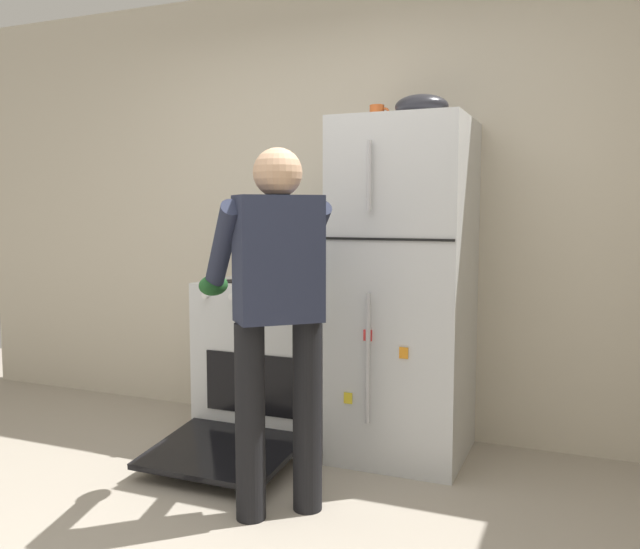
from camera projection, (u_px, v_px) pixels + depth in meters
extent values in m
cube|color=beige|center=(364.00, 208.00, 3.99)|extent=(6.00, 0.10, 2.70)
cube|color=silver|center=(404.00, 290.00, 3.55)|extent=(0.68, 0.68, 1.81)
cube|color=black|center=(387.00, 239.00, 3.20)|extent=(0.67, 0.01, 0.01)
cylinder|color=#B7B7BC|center=(368.00, 359.00, 3.27)|extent=(0.02, 0.02, 0.66)
cylinder|color=#B7B7BC|center=(369.00, 176.00, 3.19)|extent=(0.02, 0.02, 0.34)
cube|color=orange|center=(404.00, 353.00, 3.22)|extent=(0.04, 0.01, 0.06)
cube|color=yellow|center=(348.00, 398.00, 3.35)|extent=(0.04, 0.01, 0.06)
cube|color=red|center=(368.00, 335.00, 3.28)|extent=(0.04, 0.01, 0.06)
cube|color=silver|center=(275.00, 358.00, 3.89)|extent=(0.76, 0.64, 0.93)
cube|color=black|center=(249.00, 384.00, 3.60)|extent=(0.53, 0.01, 0.33)
cylinder|color=black|center=(235.00, 281.00, 3.78)|extent=(0.17, 0.17, 0.01)
cylinder|color=black|center=(292.00, 284.00, 3.64)|extent=(0.17, 0.17, 0.01)
cylinder|color=black|center=(258.00, 277.00, 4.04)|extent=(0.17, 0.17, 0.01)
cylinder|color=black|center=(313.00, 279.00, 3.91)|extent=(0.17, 0.17, 0.01)
cylinder|color=silver|center=(206.00, 295.00, 3.64)|extent=(0.04, 0.03, 0.04)
cylinder|color=silver|center=(232.00, 297.00, 3.57)|extent=(0.04, 0.03, 0.04)
cylinder|color=silver|center=(262.00, 298.00, 3.51)|extent=(0.04, 0.03, 0.04)
cylinder|color=silver|center=(291.00, 300.00, 3.44)|extent=(0.04, 0.03, 0.04)
cube|color=black|center=(222.00, 451.00, 3.35)|extent=(0.72, 0.59, 0.09)
cylinder|color=black|center=(250.00, 422.00, 2.82)|extent=(0.13, 0.13, 0.86)
cylinder|color=black|center=(307.00, 416.00, 2.90)|extent=(0.13, 0.13, 0.86)
cube|color=#23283D|center=(278.00, 259.00, 2.79)|extent=(0.40, 0.39, 0.54)
sphere|color=tan|center=(278.00, 173.00, 2.76)|extent=(0.21, 0.21, 0.21)
sphere|color=black|center=(278.00, 181.00, 2.76)|extent=(0.15, 0.15, 0.15)
cylinder|color=#23283D|center=(222.00, 249.00, 2.92)|extent=(0.39, 0.42, 0.44)
cylinder|color=#23283D|center=(307.00, 247.00, 3.05)|extent=(0.39, 0.42, 0.44)
ellipsoid|color=#1E5123|center=(213.00, 285.00, 3.13)|extent=(0.12, 0.18, 0.10)
ellipsoid|color=#1E5123|center=(293.00, 282.00, 3.27)|extent=(0.12, 0.18, 0.10)
cylinder|color=#19479E|center=(296.00, 271.00, 3.73)|extent=(0.27, 0.27, 0.12)
cube|color=black|center=(271.00, 263.00, 3.79)|extent=(0.05, 0.03, 0.02)
cube|color=black|center=(322.00, 265.00, 3.66)|extent=(0.05, 0.03, 0.02)
cylinder|color=#B24C1E|center=(377.00, 114.00, 3.57)|extent=(0.08, 0.08, 0.10)
torus|color=#B24C1E|center=(385.00, 113.00, 3.55)|extent=(0.06, 0.01, 0.06)
cylinder|color=brown|center=(246.00, 263.00, 4.13)|extent=(0.05, 0.05, 0.14)
ellipsoid|color=black|center=(422.00, 107.00, 3.42)|extent=(0.28, 0.28, 0.13)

